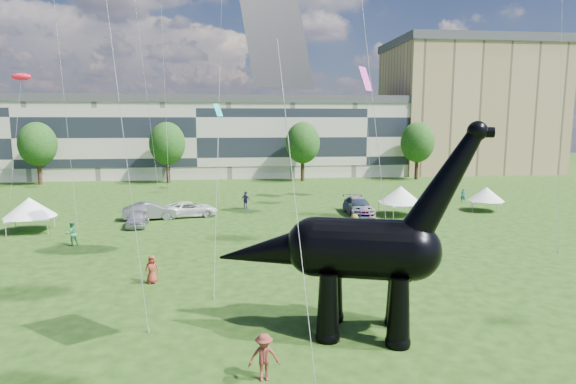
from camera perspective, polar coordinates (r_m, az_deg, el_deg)
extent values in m
plane|color=#16330C|center=(21.18, 1.16, -16.77)|extent=(220.00, 220.00, 0.00)
cube|color=beige|center=(81.23, -10.50, 6.12)|extent=(78.00, 11.00, 12.00)
cube|color=tan|center=(94.21, 20.52, 9.07)|extent=(28.00, 18.00, 22.00)
cylinder|color=#382314|center=(77.38, -27.35, 1.95)|extent=(0.56, 0.56, 3.20)
ellipsoid|color=#14380F|center=(77.07, -27.59, 5.44)|extent=(5.20, 5.20, 6.24)
cylinder|color=#382314|center=(72.98, -14.01, 2.30)|extent=(0.56, 0.56, 3.20)
ellipsoid|color=#14380F|center=(72.65, -14.14, 6.01)|extent=(5.20, 5.20, 6.24)
cylinder|color=#382314|center=(73.15, 1.74, 2.56)|extent=(0.56, 0.56, 3.20)
ellipsoid|color=#14380F|center=(72.82, 1.75, 6.26)|extent=(5.20, 5.20, 6.24)
cylinder|color=#382314|center=(77.83, 14.98, 2.63)|extent=(0.56, 0.56, 3.20)
ellipsoid|color=#14380F|center=(77.52, 15.11, 6.11)|extent=(5.20, 5.20, 6.24)
cone|color=black|center=(20.40, 4.76, -13.46)|extent=(1.23, 1.23, 2.85)
sphere|color=black|center=(20.90, 4.71, -16.65)|extent=(1.04, 1.04, 1.04)
cone|color=black|center=(22.34, 5.33, -11.49)|extent=(1.23, 1.23, 2.85)
sphere|color=black|center=(22.80, 5.29, -14.45)|extent=(1.04, 1.04, 1.04)
cone|color=black|center=(20.33, 12.99, -13.73)|extent=(1.23, 1.23, 2.85)
sphere|color=black|center=(20.83, 12.87, -16.92)|extent=(1.04, 1.04, 1.04)
cone|color=black|center=(22.28, 12.79, -11.72)|extent=(1.23, 1.23, 2.85)
sphere|color=black|center=(22.74, 12.68, -14.69)|extent=(1.04, 1.04, 1.04)
cylinder|color=black|center=(20.59, 8.84, -6.64)|extent=(4.57, 3.64, 2.56)
sphere|color=black|center=(20.74, 3.30, -6.45)|extent=(2.56, 2.56, 2.56)
sphere|color=black|center=(20.63, 14.42, -6.78)|extent=(2.47, 2.47, 2.47)
cone|color=black|center=(20.22, 17.98, 0.71)|extent=(3.83, 2.43, 5.02)
sphere|color=black|center=(20.24, 21.53, 6.73)|extent=(0.80, 0.80, 0.80)
cylinder|color=black|center=(20.30, 22.32, 6.56)|extent=(0.76, 0.60, 0.42)
cone|color=black|center=(21.16, -2.01, -7.03)|extent=(5.38, 3.40, 2.79)
imported|color=silver|center=(43.61, -17.40, -3.01)|extent=(1.72, 4.07, 1.37)
imported|color=gray|center=(46.22, -16.02, -2.17)|extent=(5.08, 2.47, 1.60)
imported|color=white|center=(46.78, -11.52, -2.00)|extent=(5.49, 3.28, 1.43)
imported|color=#595960|center=(47.43, 8.34, -1.66)|extent=(2.30, 5.58, 1.61)
cube|color=white|center=(47.57, 13.16, -1.31)|extent=(3.69, 3.69, 0.13)
cone|color=white|center=(47.43, 13.19, -0.28)|extent=(4.67, 4.67, 1.62)
cylinder|color=#999999|center=(45.66, 12.37, -2.43)|extent=(0.06, 0.06, 1.18)
cylinder|color=#999999|center=(47.12, 15.62, -2.22)|extent=(0.06, 0.06, 1.18)
cylinder|color=#999999|center=(48.30, 10.71, -1.80)|extent=(0.06, 0.06, 1.18)
cylinder|color=#999999|center=(49.69, 13.84, -1.61)|extent=(0.06, 0.06, 1.18)
cube|color=white|center=(52.58, 22.40, -1.00)|extent=(3.65, 3.65, 0.11)
cone|color=white|center=(52.48, 22.44, -0.21)|extent=(4.63, 4.63, 1.38)
cylinder|color=#999999|center=(51.30, 21.05, -1.72)|extent=(0.06, 0.06, 1.01)
cylinder|color=#999999|center=(51.53, 23.91, -1.84)|extent=(0.06, 0.06, 1.01)
cylinder|color=#999999|center=(53.84, 20.90, -1.26)|extent=(0.06, 0.06, 1.01)
cylinder|color=#999999|center=(54.05, 23.62, -1.38)|extent=(0.06, 0.06, 1.01)
cube|color=white|center=(44.92, -28.22, -2.66)|extent=(3.71, 3.71, 0.13)
cone|color=white|center=(44.77, -28.29, -1.59)|extent=(4.70, 4.70, 1.61)
cylinder|color=#999999|center=(43.93, -30.47, -3.84)|extent=(0.06, 0.06, 1.18)
cylinder|color=#999999|center=(43.29, -26.62, -3.73)|extent=(0.06, 0.06, 1.18)
cylinder|color=#999999|center=(46.79, -29.60, -3.09)|extent=(0.06, 0.06, 1.18)
cylinder|color=#999999|center=(46.18, -25.98, -2.98)|extent=(0.06, 0.06, 1.18)
imported|color=olive|center=(38.28, 7.88, -3.92)|extent=(1.17, 1.34, 1.80)
imported|color=#2B44A0|center=(32.33, 1.95, -6.12)|extent=(0.68, 0.79, 1.82)
imported|color=maroon|center=(28.26, -15.85, -8.82)|extent=(0.87, 0.65, 1.60)
imported|color=maroon|center=(17.74, -2.86, -18.96)|extent=(1.13, 0.68, 1.72)
imported|color=#31737A|center=(57.34, 20.04, -0.37)|extent=(0.68, 0.57, 1.58)
imported|color=#398F52|center=(38.58, -24.24, -4.51)|extent=(1.10, 1.06, 1.79)
imported|color=#3C2C64|center=(50.14, -5.03, -0.95)|extent=(1.11, 0.99, 1.81)
plane|color=#D33AA9|center=(53.38, 9.20, 13.12)|extent=(2.36, 2.69, 2.56)
plane|color=#0CBEAD|center=(61.37, -8.29, 9.59)|extent=(1.46, 1.73, 1.57)
ellipsoid|color=red|center=(61.74, -29.05, 11.86)|extent=(2.25, 1.72, 0.80)
plane|color=black|center=(15.37, -1.31, 17.73)|extent=(3.19, 2.37, 3.03)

